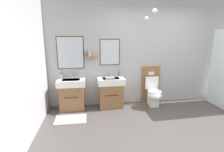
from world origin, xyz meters
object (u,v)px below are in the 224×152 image
Objects in this scene: toothbrush_cup at (61,76)px; soap_dispenser at (120,73)px; vanity_sink_right at (111,92)px; toilet at (152,91)px; vanity_sink_left at (72,94)px; folded_hand_towel at (110,78)px.

toothbrush_cup is 1.12× the size of soap_dispenser.
vanity_sink_right is at bearing -6.81° from toothbrush_cup.
toilet reaches higher than toothbrush_cup.
toothbrush_cup reaches higher than vanity_sink_left.
vanity_sink_left is 1.00× the size of vanity_sink_right.
toilet is at bearing -11.54° from soap_dispenser.
toilet is 4.96× the size of toothbrush_cup.
vanity_sink_left is 0.51m from toothbrush_cup.
soap_dispenser is (1.48, 0.01, 0.02)m from toothbrush_cup.
vanity_sink_left is at bearing 179.58° from toilet.
toilet is at bearing 5.48° from folded_hand_towel.
vanity_sink_left is 0.76× the size of toilet.
toothbrush_cup is (-0.25, 0.15, 0.42)m from vanity_sink_left.
vanity_sink_left is 0.97m from vanity_sink_right.
toilet is 5.58× the size of soap_dispenser.
folded_hand_towel is at bearing -7.66° from vanity_sink_left.
toothbrush_cup reaches higher than vanity_sink_right.
folded_hand_towel is at bearing -174.52° from toilet.
toothbrush_cup is (-2.32, 0.16, 0.44)m from toilet.
vanity_sink_right is 0.41m from folded_hand_towel.
toothbrush_cup is at bearing 173.19° from vanity_sink_right.
vanity_sink_left is 3.46× the size of folded_hand_towel.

